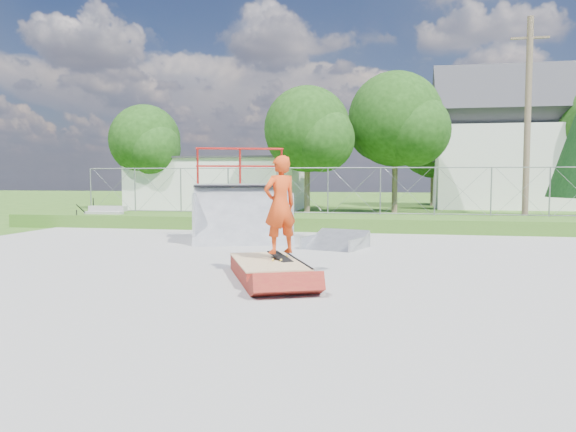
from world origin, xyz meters
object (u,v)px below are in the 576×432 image
Objects in this scene: grind_box at (268,270)px; skater at (280,208)px; quarter_pipe at (242,195)px; flat_bank_ramp at (335,241)px.

skater is at bearing 20.96° from grind_box.
skater is (2.27, -5.44, -0.08)m from quarter_pipe.
flat_bank_ramp is (0.78, 4.66, 0.04)m from grind_box.
grind_box is at bearing -82.51° from flat_bank_ramp.
grind_box is 1.44× the size of skater.
quarter_pipe is at bearing 178.07° from flat_bank_ramp.
quarter_pipe reaches higher than grind_box.
grind_box is at bearing 2.23° from skater.
skater reaches higher than flat_bank_ramp.
flat_bank_ramp is at bearing -139.29° from skater.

